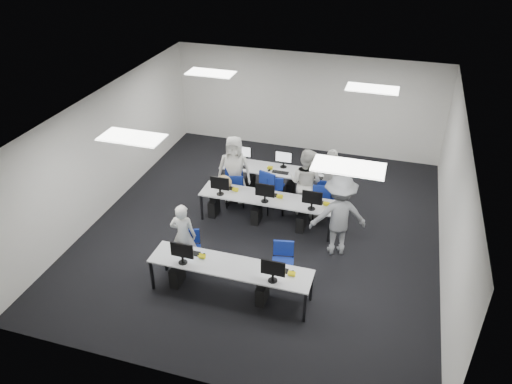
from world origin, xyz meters
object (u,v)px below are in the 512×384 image
(chair_2, at_px, (235,193))
(student_0, at_px, (183,235))
(desk_front, at_px, (230,268))
(chair_3, at_px, (275,202))
(chair_0, at_px, (191,257))
(chair_1, at_px, (282,270))
(student_1, at_px, (305,182))
(chair_7, at_px, (321,204))
(photographer, at_px, (339,215))
(chair_6, at_px, (271,193))
(desk_mid, at_px, (267,199))
(chair_4, at_px, (323,208))
(student_3, at_px, (330,182))
(chair_5, at_px, (236,193))
(student_2, at_px, (234,169))

(chair_2, bearing_deg, student_0, -116.03)
(desk_front, height_order, chair_3, chair_3)
(chair_0, distance_m, chair_1, 1.96)
(chair_2, distance_m, chair_3, 1.09)
(chair_3, height_order, student_1, student_1)
(chair_0, bearing_deg, student_0, 142.07)
(chair_3, bearing_deg, chair_7, -7.12)
(chair_0, distance_m, student_0, 0.51)
(student_0, xyz_separation_m, photographer, (3.01, 1.38, 0.21))
(chair_6, relative_size, chair_7, 1.05)
(desk_mid, relative_size, student_1, 1.84)
(photographer, bearing_deg, chair_0, 6.52)
(student_0, height_order, student_1, student_1)
(chair_3, bearing_deg, chair_6, 102.36)
(chair_4, height_order, student_0, student_0)
(desk_front, xyz_separation_m, chair_1, (0.88, 0.68, -0.40))
(chair_7, height_order, photographer, photographer)
(chair_4, height_order, chair_7, chair_4)
(chair_1, bearing_deg, student_3, 70.74)
(chair_5, relative_size, student_2, 0.48)
(chair_2, height_order, chair_4, chair_2)
(chair_2, xyz_separation_m, student_3, (2.35, 0.30, 0.56))
(chair_3, xyz_separation_m, student_0, (-1.30, -2.56, 0.48))
(student_1, distance_m, student_2, 1.85)
(chair_0, distance_m, photographer, 3.26)
(desk_front, height_order, student_3, student_3)
(chair_6, distance_m, student_0, 3.14)
(desk_mid, height_order, chair_1, chair_1)
(chair_1, relative_size, student_0, 0.59)
(chair_2, height_order, student_0, student_0)
(student_1, bearing_deg, photographer, 140.63)
(chair_7, bearing_deg, chair_4, -68.80)
(chair_1, bearing_deg, student_1, 81.94)
(chair_0, height_order, student_2, student_2)
(chair_6, xyz_separation_m, student_0, (-1.11, -2.90, 0.44))
(chair_6, relative_size, photographer, 0.51)
(chair_5, relative_size, student_3, 0.49)
(chair_5, distance_m, student_1, 1.88)
(chair_6, height_order, chair_7, chair_6)
(student_1, bearing_deg, desk_front, 90.43)
(photographer, bearing_deg, chair_3, -54.70)
(student_0, bearing_deg, student_1, -133.59)
(chair_7, bearing_deg, chair_6, 163.71)
(chair_2, bearing_deg, chair_1, -74.58)
(desk_mid, distance_m, student_2, 1.38)
(chair_4, height_order, student_2, student_2)
(chair_0, height_order, student_1, student_1)
(chair_2, relative_size, student_3, 0.55)
(chair_1, xyz_separation_m, student_0, (-2.13, -0.06, 0.47))
(chair_5, height_order, student_1, student_1)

